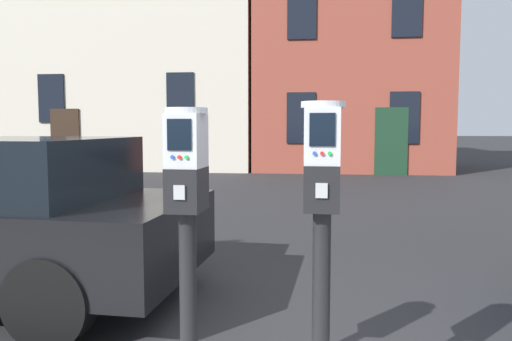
% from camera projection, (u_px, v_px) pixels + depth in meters
% --- Properties ---
extents(parking_meter_near_kerb, '(0.22, 0.26, 1.47)m').
position_uv_depth(parking_meter_near_kerb, '(187.00, 199.00, 2.60)').
color(parking_meter_near_kerb, black).
rests_on(parking_meter_near_kerb, sidewalk_slab).
extents(parking_meter_twin_adjacent, '(0.22, 0.26, 1.50)m').
position_uv_depth(parking_meter_twin_adjacent, '(322.00, 197.00, 2.51)').
color(parking_meter_twin_adjacent, black).
rests_on(parking_meter_twin_adjacent, sidewalk_slab).
extents(townhouse_green_painted, '(6.35, 5.84, 9.71)m').
position_uv_depth(townhouse_green_painted, '(348.00, 34.00, 18.53)').
color(townhouse_green_painted, brown).
rests_on(townhouse_green_painted, ground_plane).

